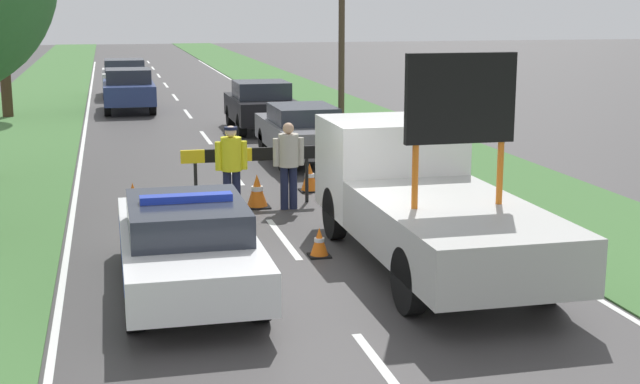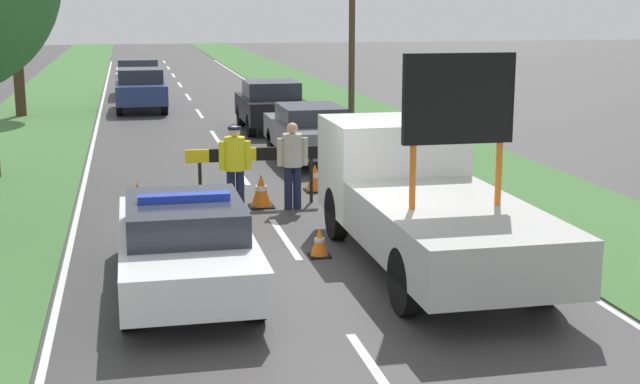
{
  "view_description": "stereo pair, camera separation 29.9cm",
  "coord_description": "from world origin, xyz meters",
  "views": [
    {
      "loc": [
        -2.85,
        -12.82,
        4.01
      ],
      "look_at": [
        0.33,
        0.54,
        1.1
      ],
      "focal_mm": 50.0,
      "sensor_mm": 36.0,
      "label": 1
    },
    {
      "loc": [
        -2.56,
        -12.89,
        4.01
      ],
      "look_at": [
        0.33,
        0.54,
        1.1
      ],
      "focal_mm": 50.0,
      "sensor_mm": 36.0,
      "label": 2
    }
  ],
  "objects": [
    {
      "name": "grass_verge_left",
      "position": [
        -5.69,
        20.0,
        0.01
      ],
      "size": [
        3.91,
        120.0,
        0.03
      ],
      "color": "#427038",
      "rests_on": "ground"
    },
    {
      "name": "traffic_cone_behind_barrier",
      "position": [
        0.35,
        0.69,
        0.24
      ],
      "size": [
        0.34,
        0.34,
        0.48
      ],
      "color": "black",
      "rests_on": "ground"
    },
    {
      "name": "road_barrier",
      "position": [
        -0.1,
        4.68,
        0.97
      ],
      "size": [
        2.84,
        0.08,
        1.17
      ],
      "rotation": [
        0.0,
        0.0,
        0.13
      ],
      "color": "black",
      "rests_on": "ground"
    },
    {
      "name": "police_car",
      "position": [
        -1.87,
        -0.57,
        0.7
      ],
      "size": [
        1.82,
        4.82,
        1.43
      ],
      "rotation": [
        0.0,
        0.0,
        0.0
      ],
      "color": "white",
      "rests_on": "ground"
    },
    {
      "name": "queued_car_suv_grey",
      "position": [
        2.02,
        9.65,
        0.76
      ],
      "size": [
        1.75,
        4.51,
        1.44
      ],
      "rotation": [
        0.0,
        0.0,
        3.14
      ],
      "color": "slate",
      "rests_on": "ground"
    },
    {
      "name": "queued_car_sedan_black",
      "position": [
        1.9,
        15.29,
        0.82
      ],
      "size": [
        1.87,
        3.93,
        1.59
      ],
      "rotation": [
        0.0,
        0.0,
        3.14
      ],
      "color": "black",
      "rests_on": "ground"
    },
    {
      "name": "grass_verge_right",
      "position": [
        5.69,
        20.0,
        0.01
      ],
      "size": [
        3.91,
        120.0,
        0.03
      ],
      "color": "#427038",
      "rests_on": "ground"
    },
    {
      "name": "traffic_cone_near_police",
      "position": [
        -0.04,
        4.44,
        0.33
      ],
      "size": [
        0.49,
        0.49,
        0.68
      ],
      "color": "black",
      "rests_on": "ground"
    },
    {
      "name": "lane_markings",
      "position": [
        0.0,
        17.2,
        0.0
      ],
      "size": [
        7.37,
        70.27,
        0.01
      ],
      "color": "silver",
      "rests_on": "ground"
    },
    {
      "name": "traffic_cone_centre_front",
      "position": [
        -2.46,
        4.98,
        0.25
      ],
      "size": [
        0.36,
        0.36,
        0.51
      ],
      "color": "black",
      "rests_on": "ground"
    },
    {
      "name": "pedestrian_civilian",
      "position": [
        0.55,
        4.15,
        1.02
      ],
      "size": [
        0.62,
        0.4,
        1.73
      ],
      "rotation": [
        0.0,
        0.0,
        0.13
      ],
      "color": "#191E38",
      "rests_on": "ground"
    },
    {
      "name": "ground_plane",
      "position": [
        0.0,
        0.0,
        0.0
      ],
      "size": [
        160.0,
        160.0,
        0.0
      ],
      "primitive_type": "plane",
      "color": "#3D3A3A"
    },
    {
      "name": "work_truck",
      "position": [
        1.87,
        0.14,
        1.04
      ],
      "size": [
        2.21,
        6.22,
        3.36
      ],
      "rotation": [
        0.0,
        0.0,
        3.1
      ],
      "color": "white",
      "rests_on": "ground"
    },
    {
      "name": "queued_car_hatch_blue",
      "position": [
        -2.08,
        21.59,
        0.84
      ],
      "size": [
        1.86,
        4.09,
        1.62
      ],
      "rotation": [
        0.0,
        0.0,
        3.14
      ],
      "color": "navy",
      "rests_on": "ground"
    },
    {
      "name": "police_officer",
      "position": [
        -0.61,
        3.96,
        1.03
      ],
      "size": [
        0.62,
        0.4,
        1.73
      ],
      "rotation": [
        0.0,
        0.0,
        3.6
      ],
      "color": "#191E38",
      "rests_on": "ground"
    },
    {
      "name": "queued_car_van_white",
      "position": [
        -2.1,
        27.36,
        0.84
      ],
      "size": [
        1.91,
        4.1,
        1.63
      ],
      "rotation": [
        0.0,
        0.0,
        3.14
      ],
      "color": "silver",
      "rests_on": "ground"
    },
    {
      "name": "traffic_cone_near_truck",
      "position": [
        1.34,
        5.73,
        0.3
      ],
      "size": [
        0.44,
        0.44,
        0.61
      ],
      "color": "black",
      "rests_on": "ground"
    },
    {
      "name": "utility_pole",
      "position": [
        4.5,
        15.06,
        3.76
      ],
      "size": [
        1.2,
        0.2,
        7.28
      ],
      "color": "#473828",
      "rests_on": "ground"
    }
  ]
}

